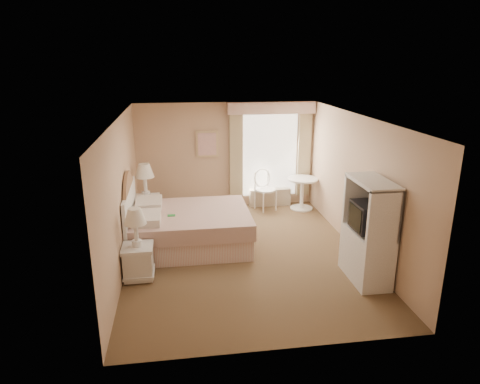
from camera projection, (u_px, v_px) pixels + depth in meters
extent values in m
cube|color=brown|center=(244.00, 254.00, 7.90)|extent=(4.20, 5.50, 0.01)
cube|color=silver|center=(244.00, 118.00, 7.15)|extent=(4.20, 5.50, 0.01)
cube|color=#D0AB8B|center=(226.00, 156.00, 10.12)|extent=(4.20, 0.01, 2.50)
cube|color=#D0AB8B|center=(281.00, 258.00, 4.93)|extent=(4.20, 0.01, 2.50)
cube|color=#D0AB8B|center=(122.00, 194.00, 7.23)|extent=(0.01, 5.50, 2.50)
cube|color=#D0AB8B|center=(357.00, 184.00, 7.81)|extent=(0.01, 5.50, 2.50)
cube|color=white|center=(270.00, 155.00, 10.24)|extent=(1.30, 0.02, 2.00)
cube|color=tan|center=(236.00, 156.00, 10.07)|extent=(0.30, 0.08, 2.05)
cube|color=tan|center=(304.00, 154.00, 10.30)|extent=(0.30, 0.08, 2.05)
cube|color=tan|center=(272.00, 108.00, 9.82)|extent=(2.05, 0.20, 0.28)
cube|color=beige|center=(270.00, 197.00, 10.46)|extent=(1.00, 0.22, 0.42)
cube|color=tan|center=(207.00, 144.00, 9.94)|extent=(0.52, 0.03, 0.62)
cube|color=beige|center=(207.00, 144.00, 9.92)|extent=(0.42, 0.02, 0.52)
cube|color=tan|center=(188.00, 236.00, 8.19)|extent=(2.26, 1.72, 0.39)
cube|color=beige|center=(188.00, 219.00, 8.09)|extent=(2.33, 1.79, 0.30)
cube|color=beige|center=(147.00, 218.00, 7.54)|extent=(0.48, 0.67, 0.15)
cube|color=beige|center=(149.00, 204.00, 8.31)|extent=(0.48, 0.67, 0.15)
cube|color=#258A37|center=(171.00, 215.00, 7.85)|extent=(0.14, 0.10, 0.01)
cube|color=white|center=(131.00, 220.00, 7.93)|extent=(0.06, 1.83, 1.18)
cylinder|color=#95654F|center=(130.00, 214.00, 7.89)|extent=(0.05, 1.62, 1.62)
cube|color=white|center=(139.00, 263.00, 6.95)|extent=(0.45, 0.45, 0.49)
cube|color=white|center=(137.00, 248.00, 6.86)|extent=(0.49, 0.49, 0.06)
cube|color=white|center=(139.00, 273.00, 7.00)|extent=(0.49, 0.49, 0.05)
cylinder|color=white|center=(137.00, 243.00, 6.84)|extent=(0.16, 0.16, 0.10)
cylinder|color=white|center=(136.00, 232.00, 6.78)|extent=(0.07, 0.07, 0.39)
cone|color=white|center=(135.00, 216.00, 6.70)|extent=(0.36, 0.36, 0.26)
cube|color=white|center=(147.00, 212.00, 9.18)|extent=(0.51, 0.51, 0.55)
cube|color=white|center=(146.00, 198.00, 9.09)|extent=(0.55, 0.55, 0.07)
cube|color=white|center=(148.00, 220.00, 9.24)|extent=(0.55, 0.55, 0.06)
cylinder|color=white|center=(146.00, 194.00, 9.06)|extent=(0.18, 0.18, 0.11)
cylinder|color=white|center=(145.00, 184.00, 9.00)|extent=(0.08, 0.08, 0.44)
cone|color=white|center=(144.00, 170.00, 8.91)|extent=(0.40, 0.40, 0.29)
cylinder|color=white|center=(301.00, 208.00, 10.27)|extent=(0.53, 0.53, 0.03)
cylinder|color=white|center=(302.00, 194.00, 10.16)|extent=(0.08, 0.08, 0.72)
cylinder|color=white|center=(303.00, 179.00, 10.06)|extent=(0.72, 0.72, 0.04)
cylinder|color=white|center=(263.00, 203.00, 9.92)|extent=(0.03, 0.03, 0.48)
cylinder|color=white|center=(276.00, 201.00, 10.09)|extent=(0.03, 0.03, 0.48)
cylinder|color=white|center=(255.00, 199.00, 10.21)|extent=(0.03, 0.03, 0.48)
cylinder|color=white|center=(267.00, 197.00, 10.39)|extent=(0.03, 0.03, 0.48)
cylinder|color=white|center=(266.00, 190.00, 10.08)|extent=(0.61, 0.61, 0.04)
torus|color=white|center=(262.00, 178.00, 10.12)|extent=(0.47, 0.28, 0.46)
cylinder|color=white|center=(255.00, 181.00, 10.08)|extent=(0.03, 0.03, 0.43)
cylinder|color=white|center=(268.00, 179.00, 10.25)|extent=(0.03, 0.03, 0.43)
cube|color=white|center=(366.00, 255.00, 6.89)|extent=(0.50, 1.01, 0.83)
cube|color=white|center=(385.00, 218.00, 6.20)|extent=(0.50, 0.07, 0.83)
cube|color=white|center=(358.00, 198.00, 7.09)|extent=(0.50, 0.07, 0.83)
cube|color=white|center=(373.00, 182.00, 6.52)|extent=(0.50, 1.01, 0.06)
cube|color=white|center=(385.00, 206.00, 6.68)|extent=(0.04, 1.01, 0.83)
cube|color=black|center=(369.00, 217.00, 6.69)|extent=(0.44, 0.55, 0.44)
cube|color=black|center=(355.00, 217.00, 6.66)|extent=(0.02, 0.46, 0.37)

